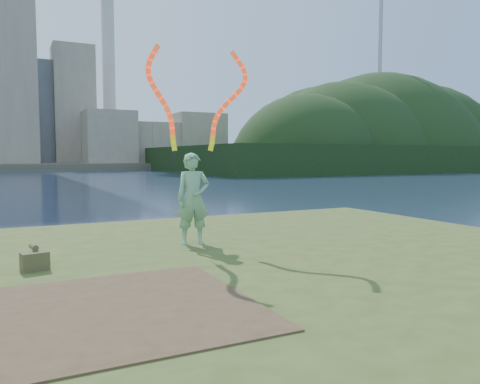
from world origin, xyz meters
TOP-DOWN VIEW (x-y plane):
  - ground at (0.00, 0.00)m, footprint 320.00×320.00m
  - grassy_knoll at (0.00, -2.30)m, footprint 20.00×18.00m
  - dirt_patch at (-2.20, -3.20)m, footprint 3.20×3.00m
  - far_shore at (0.00, 95.00)m, footprint 320.00×40.00m
  - wooded_hill at (59.57, 59.96)m, footprint 78.00×50.00m
  - woman_with_ribbons at (0.05, 0.15)m, footprint 2.10×0.55m
  - canvas_bag at (-2.87, -0.78)m, footprint 0.43×0.48m

SIDE VIEW (x-z plane):
  - ground at x=0.00m, z-range 0.00..0.00m
  - wooded_hill at x=59.57m, z-range -31.34..31.66m
  - grassy_knoll at x=0.00m, z-range -0.06..0.74m
  - far_shore at x=0.00m, z-range 0.00..1.20m
  - dirt_patch at x=-2.20m, z-range 0.80..0.82m
  - canvas_bag at x=-2.87m, z-range 0.77..1.14m
  - woman_with_ribbons at x=0.05m, z-range 0.11..4.27m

